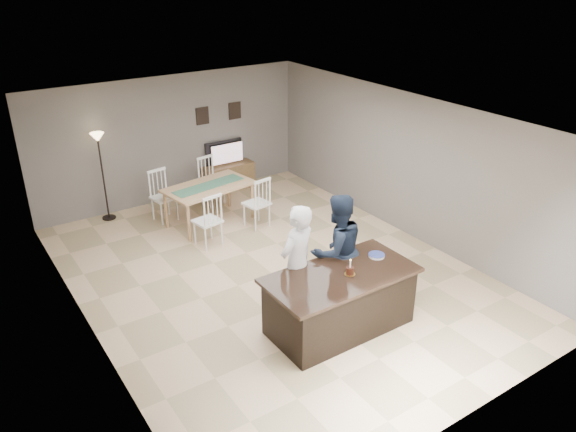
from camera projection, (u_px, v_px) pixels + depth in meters
floor at (272, 274)px, 9.52m from camera, size 8.00×8.00×0.00m
room_shell at (271, 182)px, 8.81m from camera, size 8.00×8.00×8.00m
kitchen_island at (340, 301)px, 7.98m from camera, size 2.15×1.10×0.90m
tv_console at (228, 177)px, 12.84m from camera, size 1.20×0.40×0.60m
television at (226, 153)px, 12.66m from camera, size 0.91×0.12×0.53m
tv_screen_glow at (227, 153)px, 12.59m from camera, size 0.78×0.00×0.78m
picture_frames at (219, 113)px, 12.36m from camera, size 1.10×0.02×0.38m
doorway at (145, 348)px, 5.75m from camera, size 0.00×2.10×2.65m
woman at (297, 264)px, 8.01m from camera, size 0.76×0.62×1.82m
man at (337, 251)px, 8.38m from camera, size 0.92×0.74×1.80m
birthday_cake at (350, 271)px, 7.75m from camera, size 0.15×0.15×0.24m
plate_stack at (377, 255)px, 8.22m from camera, size 0.24×0.24×0.04m
dining_table at (209, 192)px, 11.08m from camera, size 1.91×2.16×1.04m
floor_lamp at (100, 153)px, 10.94m from camera, size 0.27×0.27×1.81m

